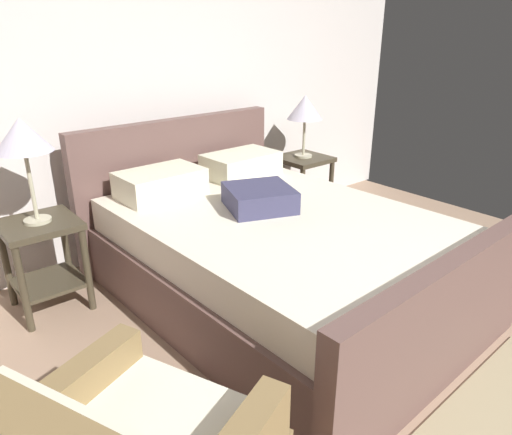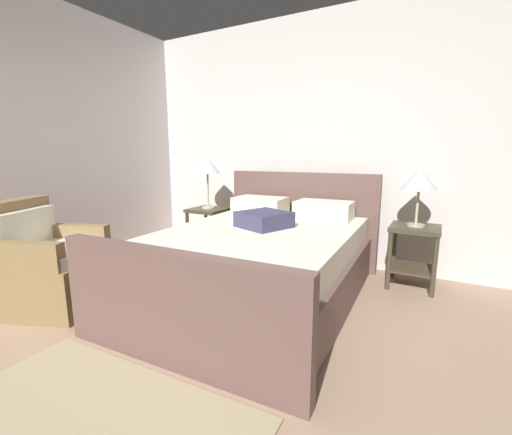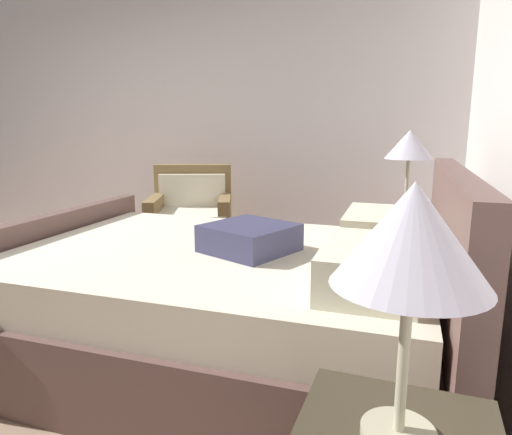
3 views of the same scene
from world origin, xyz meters
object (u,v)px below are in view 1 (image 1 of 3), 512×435
Objects in this scene: nightstand_left at (43,251)px; table_lamp_right at (305,109)px; table_lamp_left at (22,138)px; nightstand_right at (302,177)px; bed at (272,252)px.

table_lamp_right is at bearing 1.99° from nightstand_left.
nightstand_left is 0.95× the size of table_lamp_left.
nightstand_left is (-2.36, -0.08, 0.00)m from nightstand_right.
table_lamp_right reaches higher than nightstand_left.
table_lamp_left reaches higher than table_lamp_right.
table_lamp_right is 2.45m from nightstand_left.
table_lamp_left is (-0.00, 0.00, 0.72)m from nightstand_left.
nightstand_right is 0.63m from table_lamp_right.
bed is at bearing -35.16° from table_lamp_left.
nightstand_right is (1.18, 0.91, 0.06)m from bed.
table_lamp_right is 0.88× the size of table_lamp_left.
table_lamp_left is at bearing -178.01° from nightstand_right.
table_lamp_left reaches higher than bed.
table_lamp_left reaches higher than nightstand_right.
nightstand_right is 1.00× the size of nightstand_left.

